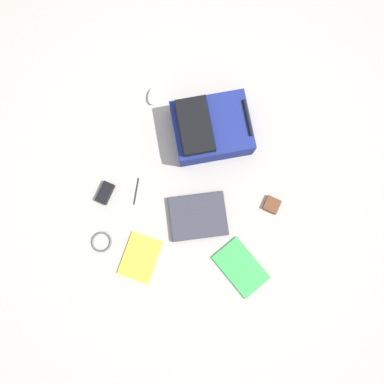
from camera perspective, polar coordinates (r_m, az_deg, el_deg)
The scene contains 10 objects.
ground_plane at distance 1.94m, azimuth 0.26°, elevation 1.29°, with size 3.62×3.62×0.00m, color gray.
backpack at distance 1.94m, azimuth 2.95°, elevation 10.30°, with size 0.49×0.44×0.19m.
laptop at distance 1.90m, azimuth 1.00°, elevation -3.96°, with size 0.35×0.31×0.03m.
book_blue at distance 1.93m, azimuth -8.35°, elevation -10.49°, with size 0.22×0.27×0.01m.
book_comic at distance 1.93m, azimuth 7.94°, elevation -12.04°, with size 0.32×0.32×0.01m.
computer_mouse at distance 2.08m, azimuth -6.35°, elevation 15.29°, with size 0.06×0.11×0.03m, color silver.
cable_coil at distance 1.97m, azimuth -14.51°, elevation -7.86°, with size 0.11×0.11×0.01m, color #4C4C51.
power_brick at distance 1.97m, azimuth -13.91°, elevation -0.14°, with size 0.06×0.12×0.03m, color black.
pen_black at distance 1.95m, azimuth -9.08°, elevation 0.13°, with size 0.01×0.01×0.15m, color black.
earbud_pouch at distance 1.96m, azimuth 12.85°, elevation -2.04°, with size 0.08×0.08×0.02m, color #59331E.
Camera 1 is at (0.03, -0.33, 1.91)m, focal length 32.83 mm.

